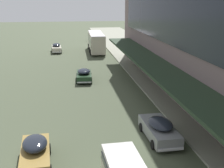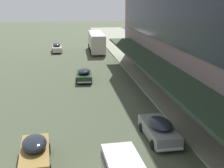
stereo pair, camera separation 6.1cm
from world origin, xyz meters
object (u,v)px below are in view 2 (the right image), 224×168
object	(u,v)px
transit_bus_kerbside_front	(96,41)
sedan_second_near	(94,38)
sedan_trailing_mid	(159,129)
sedan_far_back	(84,75)
sedan_lead_near	(57,48)
sedan_lead_mid	(35,152)

from	to	relation	value
transit_bus_kerbside_front	sedan_second_near	bearing A→B (deg)	86.94
transit_bus_kerbside_front	sedan_second_near	xyz separation A→B (m)	(0.76, 14.24, -1.19)
transit_bus_kerbside_front	sedan_trailing_mid	size ratio (longest dim) A/B	2.22
sedan_second_near	sedan_far_back	size ratio (longest dim) A/B	1.03
transit_bus_kerbside_front	sedan_second_near	distance (m)	14.31
sedan_trailing_mid	sedan_far_back	size ratio (longest dim) A/B	1.09
sedan_trailing_mid	sedan_second_near	size ratio (longest dim) A/B	1.06
transit_bus_kerbside_front	sedan_far_back	world-z (taller)	transit_bus_kerbside_front
transit_bus_kerbside_front	sedan_far_back	xyz separation A→B (m)	(-3.55, -20.24, -1.22)
transit_bus_kerbside_front	sedan_lead_near	size ratio (longest dim) A/B	2.19
sedan_trailing_mid	sedan_lead_near	world-z (taller)	sedan_lead_near
sedan_lead_near	sedan_second_near	bearing A→B (deg)	59.49
transit_bus_kerbside_front	sedan_lead_mid	world-z (taller)	transit_bus_kerbside_front
sedan_lead_mid	sedan_second_near	size ratio (longest dim) A/B	0.99
sedan_far_back	sedan_lead_mid	bearing A→B (deg)	-102.16
sedan_lead_mid	sedan_far_back	xyz separation A→B (m)	(4.07, 18.91, -0.05)
transit_bus_kerbside_front	sedan_second_near	size ratio (longest dim) A/B	2.34
sedan_trailing_mid	sedan_lead_mid	world-z (taller)	sedan_lead_mid
sedan_lead_mid	sedan_second_near	bearing A→B (deg)	81.08
sedan_trailing_mid	sedan_second_near	bearing A→B (deg)	89.86
sedan_trailing_mid	sedan_lead_near	size ratio (longest dim) A/B	0.99
sedan_lead_near	sedan_lead_mid	bearing A→B (deg)	-90.65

